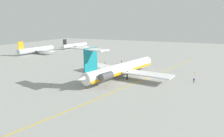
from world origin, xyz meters
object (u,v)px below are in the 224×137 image
at_px(airliner_far_right, 76,45).
at_px(safety_cone_nose, 195,72).
at_px(airliner_mid_right, 37,49).
at_px(ground_crew_near_tail, 122,61).
at_px(main_jetliner, 120,69).
at_px(safety_cone_tail, 113,62).
at_px(ground_crew_near_nose, 105,62).
at_px(ground_crew_portside, 125,62).
at_px(safety_cone_wingtip, 51,85).
at_px(ground_crew_starboard, 194,80).

xyz_separation_m(airliner_far_right, safety_cone_nose, (-48.95, -91.18, -1.97)).
distance_m(airliner_mid_right, ground_crew_near_tail, 64.33).
bearing_deg(airliner_far_right, main_jetliner, -124.51).
bearing_deg(safety_cone_tail, ground_crew_near_nose, 166.26).
height_order(ground_crew_near_nose, ground_crew_portside, ground_crew_portside).
bearing_deg(safety_cone_tail, airliner_mid_right, 81.25).
xyz_separation_m(airliner_mid_right, ground_crew_near_tail, (-9.47, -63.61, -1.40)).
relative_size(airliner_far_right, safety_cone_nose, 46.22).
height_order(ground_crew_portside, safety_cone_nose, ground_crew_portside).
bearing_deg(ground_crew_near_nose, main_jetliner, -170.11).
distance_m(airliner_mid_right, ground_crew_portside, 66.38).
relative_size(airliner_mid_right, ground_crew_near_tail, 16.05).
bearing_deg(ground_crew_portside, main_jetliner, -137.36).
bearing_deg(main_jetliner, ground_crew_near_nose, 52.17).
bearing_deg(safety_cone_wingtip, ground_crew_portside, -11.80).
height_order(safety_cone_wingtip, safety_cone_tail, same).
distance_m(airliner_mid_right, safety_cone_nose, 98.68).
relative_size(main_jetliner, safety_cone_nose, 77.03).
bearing_deg(airliner_far_right, ground_crew_near_nose, -122.62).
height_order(ground_crew_near_nose, safety_cone_tail, ground_crew_near_nose).
bearing_deg(ground_crew_starboard, ground_crew_near_nose, 60.24).
bearing_deg(safety_cone_tail, ground_crew_portside, -95.78).
relative_size(airliner_mid_right, ground_crew_near_nose, 17.31).
bearing_deg(safety_cone_wingtip, airliner_far_right, 30.20).
relative_size(ground_crew_portside, ground_crew_starboard, 1.01).
distance_m(airliner_far_right, ground_crew_near_nose, 70.37).
bearing_deg(main_jetliner, safety_cone_wingtip, 150.92).
distance_m(airliner_far_right, ground_crew_starboard, 112.04).
xyz_separation_m(safety_cone_nose, safety_cone_wingtip, (-37.59, 40.80, 0.00)).
distance_m(main_jetliner, ground_crew_near_tail, 26.67).
xyz_separation_m(main_jetliner, ground_crew_portside, (24.55, 7.50, -2.28)).
relative_size(main_jetliner, ground_crew_near_nose, 25.43).
xyz_separation_m(airliner_far_right, ground_crew_near_nose, (-48.72, -50.77, -1.19)).
bearing_deg(ground_crew_near_tail, ground_crew_starboard, 163.50).
xyz_separation_m(ground_crew_near_nose, safety_cone_wingtip, (-37.82, 0.40, -0.78)).
relative_size(ground_crew_near_tail, ground_crew_portside, 1.01).
bearing_deg(airliner_mid_right, safety_cone_tail, -94.39).
height_order(airliner_mid_right, safety_cone_tail, airliner_mid_right).
bearing_deg(safety_cone_wingtip, ground_crew_near_nose, -0.60).
relative_size(safety_cone_nose, safety_cone_wingtip, 1.00).
height_order(airliner_mid_right, ground_crew_starboard, airliner_mid_right).
relative_size(safety_cone_nose, safety_cone_tail, 1.00).
bearing_deg(safety_cone_nose, ground_crew_near_tail, 81.10).
height_order(main_jetliner, ground_crew_starboard, main_jetliner).
height_order(ground_crew_near_nose, safety_cone_nose, ground_crew_near_nose).
distance_m(ground_crew_portside, safety_cone_tail, 7.24).
relative_size(airliner_far_right, safety_cone_wingtip, 46.22).
distance_m(ground_crew_near_nose, safety_cone_nose, 40.42).
bearing_deg(ground_crew_starboard, ground_crew_near_tail, 50.16).
bearing_deg(safety_cone_nose, safety_cone_tail, 81.58).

